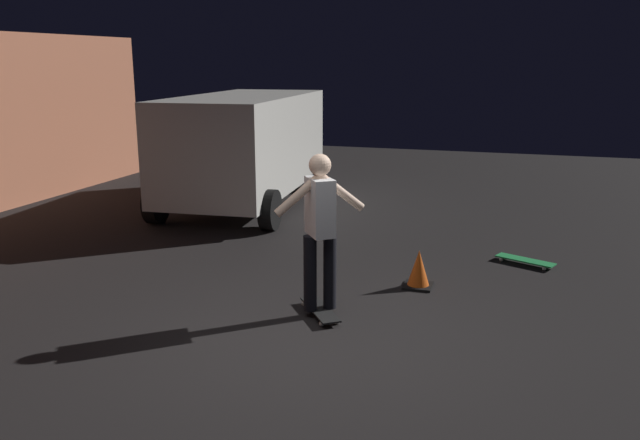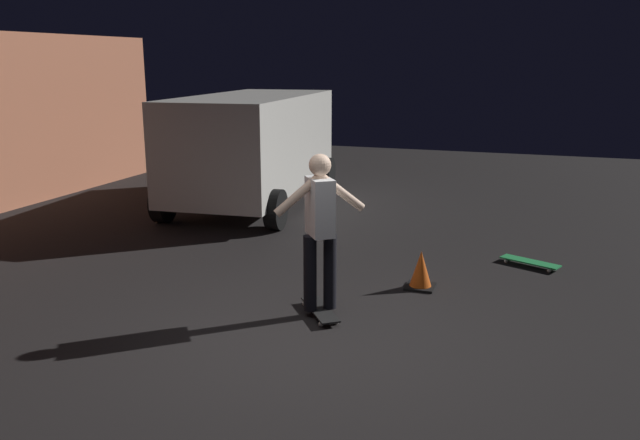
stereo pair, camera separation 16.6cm
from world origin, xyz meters
The scene contains 6 objects.
ground_plane centered at (0.00, 0.00, 0.00)m, with size 28.00×28.00×0.00m, color black.
parked_van centered at (5.46, 3.05, 1.16)m, with size 4.75×2.54×2.03m.
skateboard_ridden centered at (0.64, 0.08, 0.06)m, with size 0.75×0.63×0.07m.
skateboard_spare centered at (3.14, -2.01, 0.06)m, with size 0.49×0.80×0.07m.
skater centered at (0.64, 0.08, 1.04)m, with size 0.66×0.84×1.67m.
traffic_cone centered at (1.83, -0.78, 0.21)m, with size 0.34×0.34×0.46m.
Camera 1 is at (-5.54, -1.88, 2.67)m, focal length 36.26 mm.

